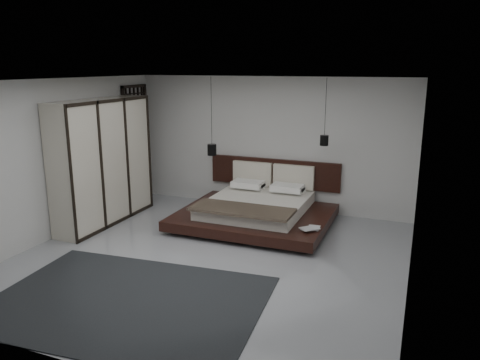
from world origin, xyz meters
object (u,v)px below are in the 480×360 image
at_px(bed, 257,209).
at_px(pendant_right, 324,140).
at_px(lattice_screen, 137,144).
at_px(pendant_left, 212,149).
at_px(wardrobe, 103,162).
at_px(rug, 127,301).

xyz_separation_m(bed, pendant_right, (1.17, 0.45, 1.35)).
bearing_deg(lattice_screen, pendant_left, -2.73).
bearing_deg(wardrobe, pendant_right, 19.98).
relative_size(wardrobe, rug, 0.69).
height_order(pendant_left, wardrobe, pendant_left).
height_order(pendant_left, pendant_right, same).
distance_m(lattice_screen, pendant_right, 4.25).
bearing_deg(pendant_left, rug, -81.08).
bearing_deg(rug, bed, 81.62).
bearing_deg(wardrobe, rug, -48.76).
bearing_deg(rug, lattice_screen, 121.46).
bearing_deg(wardrobe, lattice_screen, 99.28).
xyz_separation_m(bed, wardrobe, (-2.82, -1.00, 0.91)).
bearing_deg(bed, pendant_right, 21.26).
distance_m(pendant_left, rug, 4.31).
bearing_deg(pendant_right, rug, -112.71).
xyz_separation_m(lattice_screen, pendant_right, (4.24, -0.09, 0.35)).
height_order(lattice_screen, pendant_left, pendant_left).
relative_size(pendant_right, rug, 0.35).
bearing_deg(rug, wardrobe, 131.24).
relative_size(lattice_screen, pendant_left, 1.62).
xyz_separation_m(pendant_right, wardrobe, (-3.99, -1.45, -0.44)).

